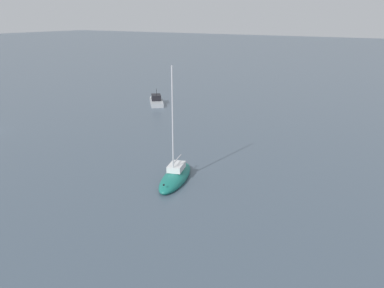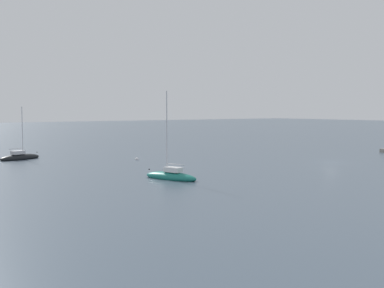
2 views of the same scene
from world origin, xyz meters
The scene contains 2 objects.
sailboat_teal_near centered at (-0.27, 28.99, 0.35)m, with size 7.31×4.14×10.42m.
motorboat_grey_near centered at (-25.42, 7.56, 0.36)m, with size 5.85×5.45×3.44m.
Camera 1 is at (27.19, 48.39, 13.93)m, focal length 38.55 mm.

